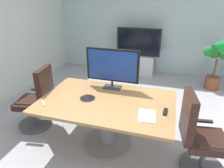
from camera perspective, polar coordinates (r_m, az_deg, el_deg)
ground_plane at (r=3.45m, az=-0.33°, el=-14.79°), size 7.73×7.73×0.00m
wall_back_glass_partition at (r=6.02m, az=9.63°, el=17.26°), size 5.22×0.10×2.99m
conference_table at (r=3.04m, az=-1.39°, el=-7.63°), size 1.90×1.23×0.75m
office_chair_left at (r=3.70m, az=-19.89°, el=-5.00°), size 0.63×0.61×1.09m
office_chair_right at (r=2.90m, az=22.80°, el=-14.12°), size 0.62×0.60×1.09m
tv_monitor at (r=3.21m, az=0.10°, el=4.88°), size 0.84×0.18×0.64m
wall_display_unit at (r=5.91m, az=7.12°, el=6.84°), size 1.20×0.36×1.31m
potted_plant at (r=5.46m, az=26.62°, el=5.53°), size 0.59×0.66×1.21m
conference_phone at (r=3.01m, az=-6.81°, el=-3.45°), size 0.22×0.22×0.07m
remote_control at (r=2.75m, az=14.51°, el=-7.41°), size 0.06×0.17×0.02m
whiteboard_marker at (r=3.00m, az=-18.41°, el=-5.16°), size 0.11×0.10×0.02m
paper_notepad at (r=2.63m, az=9.61°, el=-8.62°), size 0.24×0.32×0.01m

